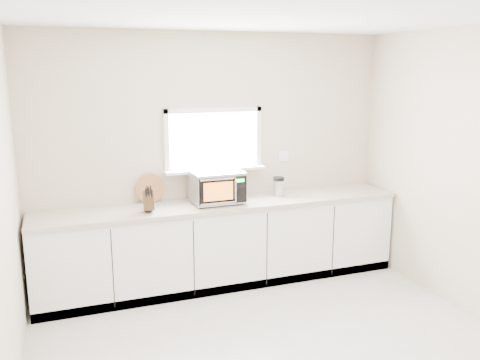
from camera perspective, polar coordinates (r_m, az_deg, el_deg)
name	(u,v)px	position (r m, az deg, el deg)	size (l,w,h in m)	color
back_wall	(213,156)	(5.61, -3.00, 2.65)	(4.00, 0.17, 2.70)	beige
cabinets	(222,244)	(5.57, -2.00, -7.24)	(3.92, 0.60, 0.88)	white
countertop	(222,204)	(5.42, -2.00, -2.69)	(3.92, 0.64, 0.04)	#BAA699
microwave	(217,186)	(5.35, -2.58, -0.71)	(0.53, 0.44, 0.34)	black
knife_block	(148,200)	(5.10, -10.24, -2.26)	(0.10, 0.19, 0.28)	#443118
cutting_board	(150,188)	(5.45, -10.06, -0.92)	(0.31, 0.31, 0.02)	#A86441
coffee_grinder	(278,186)	(5.66, 4.34, -0.73)	(0.15, 0.15, 0.22)	#B4B7BC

